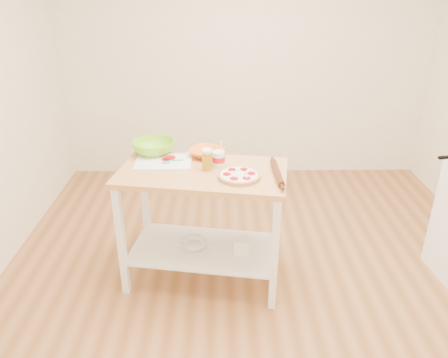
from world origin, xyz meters
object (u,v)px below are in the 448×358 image
at_px(knife, 164,153).
at_px(shelf_bin, 242,245).
at_px(spatula, 171,161).
at_px(rolling_pin, 277,173).
at_px(prep_island, 203,202).
at_px(cutting_board, 163,161).
at_px(orange_bowl, 207,153).
at_px(yogurt_tub, 219,159).
at_px(beer_pint, 207,160).
at_px(green_bowl, 154,147).
at_px(pizza, 239,175).
at_px(shelf_glass_bowl, 194,244).

relative_size(knife, shelf_bin, 2.42).
bearing_deg(spatula, rolling_pin, -23.65).
distance_m(prep_island, spatula, 0.37).
relative_size(prep_island, knife, 4.61).
height_order(knife, shelf_bin, knife).
distance_m(cutting_board, knife, 0.13).
relative_size(rolling_pin, shelf_bin, 3.44).
bearing_deg(orange_bowl, yogurt_tub, -62.80).
bearing_deg(beer_pint, yogurt_tub, 39.70).
xyz_separation_m(knife, rolling_pin, (0.80, -0.38, 0.01)).
xyz_separation_m(cutting_board, yogurt_tub, (0.40, -0.08, 0.05)).
relative_size(prep_island, yogurt_tub, 6.50).
distance_m(spatula, green_bowl, 0.24).
bearing_deg(shelf_bin, prep_island, 168.68).
relative_size(orange_bowl, beer_pint, 1.65).
height_order(prep_island, beer_pint, beer_pint).
relative_size(pizza, spatula, 1.93).
height_order(green_bowl, shelf_glass_bowl, green_bowl).
relative_size(cutting_board, yogurt_tub, 2.11).
height_order(orange_bowl, green_bowl, green_bowl).
bearing_deg(green_bowl, shelf_glass_bowl, -46.00).
relative_size(yogurt_tub, shelf_bin, 1.71).
bearing_deg(pizza, shelf_glass_bowl, 158.43).
distance_m(pizza, cutting_board, 0.60).
relative_size(knife, orange_bowl, 1.10).
bearing_deg(orange_bowl, green_bowl, 170.93).
xyz_separation_m(prep_island, green_bowl, (-0.38, 0.31, 0.30)).
height_order(knife, orange_bowl, orange_bowl).
relative_size(beer_pint, yogurt_tub, 0.78).
distance_m(spatula, orange_bowl, 0.28).
height_order(knife, rolling_pin, rolling_pin).
height_order(spatula, green_bowl, green_bowl).
bearing_deg(prep_island, green_bowl, 140.28).
xyz_separation_m(prep_island, shelf_glass_bowl, (-0.08, 0.00, -0.36)).
xyz_separation_m(pizza, cutting_board, (-0.54, 0.28, -0.01)).
bearing_deg(pizza, cutting_board, 152.64).
height_order(beer_pint, rolling_pin, beer_pint).
relative_size(beer_pint, shelf_bin, 1.33).
bearing_deg(cutting_board, shelf_bin, -20.64).
bearing_deg(green_bowl, orange_bowl, -9.07).
bearing_deg(rolling_pin, shelf_bin, 169.03).
relative_size(green_bowl, yogurt_tub, 1.65).
height_order(pizza, shelf_glass_bowl, pizza).
distance_m(prep_island, rolling_pin, 0.58).
height_order(prep_island, shelf_glass_bowl, prep_island).
xyz_separation_m(orange_bowl, green_bowl, (-0.40, 0.06, 0.02)).
bearing_deg(orange_bowl, cutting_board, -162.56).
height_order(rolling_pin, shelf_bin, rolling_pin).
distance_m(pizza, spatula, 0.54).
bearing_deg(shelf_glass_bowl, orange_bowl, 67.79).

